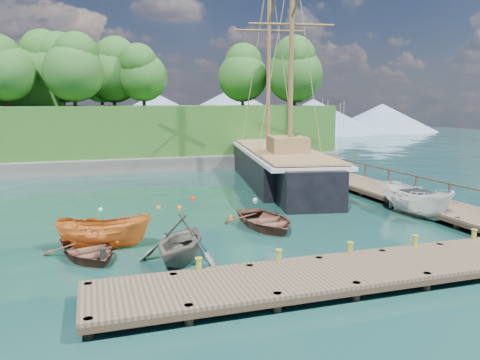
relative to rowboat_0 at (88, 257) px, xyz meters
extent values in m
plane|color=#113127|center=(7.74, 0.63, 0.00)|extent=(160.00, 160.00, 0.00)
cube|color=#483B2A|center=(9.74, -5.87, 0.54)|extent=(20.00, 3.20, 0.12)
cube|color=#2D2219|center=(9.74, -5.87, 0.38)|extent=(20.00, 3.20, 0.20)
cylinder|color=#2D2219|center=(0.04, -7.17, 0.05)|extent=(0.28, 0.28, 1.10)
cylinder|color=#2D2219|center=(0.04, -4.57, 0.05)|extent=(0.28, 0.28, 1.10)
cube|color=#483B2A|center=(19.24, 7.63, 0.54)|extent=(3.20, 24.00, 0.12)
cube|color=#2D2219|center=(19.24, 7.63, 0.38)|extent=(3.20, 24.00, 0.20)
cylinder|color=#2D2219|center=(17.94, 19.33, 0.05)|extent=(0.28, 0.28, 1.10)
cylinder|color=#2D2219|center=(20.54, 19.33, 0.05)|extent=(0.28, 0.28, 1.10)
cylinder|color=olive|center=(3.74, -4.47, 0.00)|extent=(0.26, 0.26, 0.45)
cylinder|color=olive|center=(6.74, -4.47, 0.00)|extent=(0.26, 0.26, 0.45)
cylinder|color=olive|center=(9.74, -4.47, 0.00)|extent=(0.26, 0.26, 0.45)
cylinder|color=olive|center=(12.74, -4.47, 0.00)|extent=(0.26, 0.26, 0.45)
cylinder|color=olive|center=(15.74, -4.47, 0.00)|extent=(0.26, 0.26, 0.45)
imported|color=brown|center=(0.00, 0.00, 0.00)|extent=(4.03, 4.76, 0.84)
imported|color=#5F5A50|center=(3.60, -1.69, 0.00)|extent=(4.85, 5.04, 2.05)
imported|color=brown|center=(8.73, 2.13, 0.00)|extent=(3.77, 4.97, 0.97)
imported|color=orange|center=(0.72, 1.12, 0.00)|extent=(4.47, 2.61, 1.62)
imported|color=white|center=(17.74, 1.79, 0.00)|extent=(2.25, 5.32, 2.01)
cube|color=black|center=(14.67, 14.94, 0.85)|extent=(7.98, 16.67, 3.32)
cube|color=black|center=(16.52, 25.06, 0.85)|extent=(3.71, 5.46, 2.99)
cube|color=black|center=(13.03, 5.94, 0.85)|extent=(4.32, 4.70, 3.16)
cube|color=silver|center=(14.67, 14.94, 2.45)|extent=(8.94, 21.63, 0.25)
cube|color=brown|center=(14.67, 14.94, 2.70)|extent=(8.40, 21.10, 0.12)
cube|color=brown|center=(14.06, 11.56, 3.30)|extent=(3.09, 3.42, 1.20)
cylinder|color=brown|center=(17.18, 28.64, 3.90)|extent=(1.47, 6.83, 1.69)
cylinder|color=brown|center=(15.41, 18.98, 11.53)|extent=(0.36, 0.36, 17.66)
cylinder|color=brown|center=(13.94, 10.89, 10.83)|extent=(0.36, 0.36, 16.25)
cylinder|color=#8C7A59|center=(16.56, 25.29, 11.75)|extent=(2.24, 12.02, 10.26)
sphere|color=silver|center=(0.84, 3.81, 0.00)|extent=(0.32, 0.32, 0.32)
sphere|color=#D4580B|center=(5.32, 7.82, 0.00)|extent=(0.35, 0.35, 0.35)
sphere|color=#D85D13|center=(7.64, 4.53, 0.00)|extent=(0.31, 0.31, 0.31)
sphere|color=silver|center=(10.49, 8.51, 0.00)|extent=(0.35, 0.35, 0.35)
sphere|color=#CF5E0F|center=(4.12, 8.24, 0.00)|extent=(0.29, 0.29, 0.29)
sphere|color=red|center=(6.67, 10.15, 0.00)|extent=(0.33, 0.33, 0.33)
sphere|color=silver|center=(0.74, 8.81, 0.00)|extent=(0.27, 0.27, 0.27)
sphere|color=red|center=(9.49, 3.13, 0.00)|extent=(0.31, 0.31, 0.31)
cube|color=#474744|center=(-0.26, 24.63, 0.60)|extent=(50.00, 4.00, 1.40)
cube|color=#2D501E|center=(-0.26, 30.63, 3.00)|extent=(50.00, 14.00, 6.00)
cylinder|color=#382616|center=(-6.44, 27.45, 6.70)|extent=(0.36, 0.36, 1.40)
sphere|color=#1B4D1F|center=(-6.44, 27.45, 8.96)|extent=(5.02, 5.02, 5.02)
cylinder|color=#382616|center=(21.64, 27.29, 6.70)|extent=(0.36, 0.36, 1.40)
sphere|color=#1B4D1F|center=(21.64, 27.29, 9.30)|extent=(6.00, 6.00, 6.00)
cylinder|color=#382616|center=(6.13, 31.85, 6.70)|extent=(0.36, 0.36, 1.40)
sphere|color=#1B4D1F|center=(6.13, 31.85, 9.00)|extent=(5.13, 5.13, 5.13)
cylinder|color=#382616|center=(-2.42, 30.83, 6.70)|extent=(0.36, 0.36, 1.40)
sphere|color=#1B4D1F|center=(-2.42, 30.83, 9.24)|extent=(5.82, 5.82, 5.82)
cylinder|color=#382616|center=(3.16, 33.99, 6.70)|extent=(0.36, 0.36, 1.40)
sphere|color=#1B4D1F|center=(3.16, 33.99, 9.32)|extent=(6.05, 6.05, 6.05)
cylinder|color=#382616|center=(21.82, 28.29, 6.70)|extent=(0.36, 0.36, 1.40)
sphere|color=#1B4D1F|center=(21.82, 28.29, 8.87)|extent=(4.77, 4.77, 4.77)
cylinder|color=#382616|center=(-0.77, 27.18, 6.70)|extent=(0.36, 0.36, 1.40)
sphere|color=#1B4D1F|center=(-0.77, 27.18, 9.11)|extent=(5.47, 5.47, 5.47)
cylinder|color=#382616|center=(17.01, 31.03, 6.70)|extent=(0.36, 0.36, 1.40)
sphere|color=#1B4D1F|center=(17.01, 31.03, 9.14)|extent=(5.55, 5.55, 5.55)
cylinder|color=#382616|center=(-2.28, 38.39, 6.70)|extent=(0.36, 0.36, 1.40)
sphere|color=#1B4D1F|center=(-2.28, 38.39, 9.39)|extent=(6.25, 6.25, 6.25)
cylinder|color=#382616|center=(2.01, 39.00, 6.70)|extent=(0.36, 0.36, 1.40)
sphere|color=#1B4D1F|center=(2.01, 39.00, 9.26)|extent=(5.89, 5.89, 5.89)
cylinder|color=#382616|center=(-4.16, 31.66, 6.70)|extent=(0.36, 0.36, 1.40)
sphere|color=#1B4D1F|center=(-4.16, 31.66, 9.33)|extent=(6.08, 6.08, 6.08)
cone|color=#728CA5|center=(27.74, 70.63, 4.50)|extent=(36.00, 36.00, 9.00)
cone|color=#728CA5|center=(45.74, 70.63, 3.50)|extent=(28.00, 28.00, 7.00)
cone|color=#728CA5|center=(12.74, 70.63, 4.00)|extent=(32.00, 32.00, 8.00)
cone|color=#728CA5|center=(62.74, 70.63, 3.00)|extent=(24.00, 24.00, 6.00)
camera|label=1|loc=(0.32, -19.73, 6.39)|focal=35.00mm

